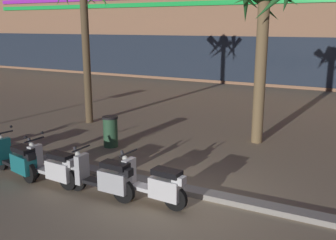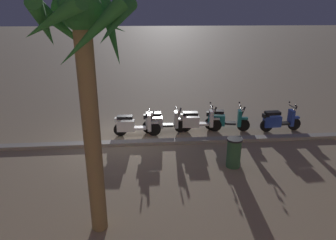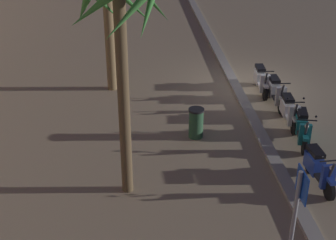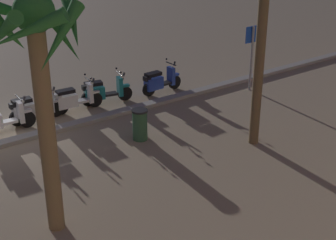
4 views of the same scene
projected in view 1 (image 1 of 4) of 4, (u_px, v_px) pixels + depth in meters
The scene contains 10 objects.
ground_plane at pixel (178, 201), 8.30m from camera, with size 200.00×200.00×0.00m, color #9E896B.
curb_strip at pixel (187, 190), 8.67m from camera, with size 60.00×0.36×0.12m, color gray.
mall_facade_backdrop at pixel (296, 0), 28.38m from camera, with size 53.31×14.00×10.86m.
scooter_teal_last_in_row at pixel (17, 160), 9.46m from camera, with size 1.82×0.70×1.17m.
scooter_white_mid_centre at pixel (53, 167), 9.00m from camera, with size 1.75×0.56×1.17m.
scooter_silver_far_back at pixel (104, 178), 8.34m from camera, with size 1.81×0.56×1.04m.
scooter_white_lead_nearest at pixel (154, 184), 8.02m from camera, with size 1.86×0.56×1.04m.
palm_tree_near_sign at pixel (84, 3), 13.99m from camera, with size 2.40×2.38×5.73m.
palm_tree_far_corner at pixel (263, 19), 11.59m from camera, with size 2.10×2.06×5.07m.
litter_bin at pixel (110, 131), 11.91m from camera, with size 0.48×0.48×0.95m.
Camera 1 is at (3.41, -6.86, 3.63)m, focal length 41.59 mm.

